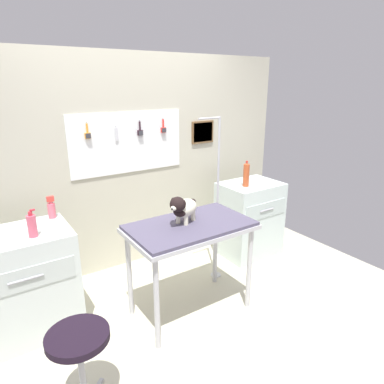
{
  "coord_description": "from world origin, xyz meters",
  "views": [
    {
      "loc": [
        -1.44,
        -2.1,
        2.0
      ],
      "look_at": [
        0.06,
        0.14,
        1.13
      ],
      "focal_mm": 32.04,
      "sensor_mm": 36.0,
      "label": 1
    }
  ],
  "objects_px": {
    "grooming_arm": "(217,207)",
    "soda_bottle": "(246,175)",
    "counter_left": "(23,284)",
    "grooming_table": "(190,233)",
    "dog": "(183,208)",
    "cabinet_right": "(249,219)",
    "stool": "(79,347)"
  },
  "relations": [
    {
      "from": "grooming_table",
      "to": "stool",
      "type": "height_order",
      "value": "grooming_table"
    },
    {
      "from": "grooming_table",
      "to": "soda_bottle",
      "type": "relative_size",
      "value": 3.66
    },
    {
      "from": "dog",
      "to": "soda_bottle",
      "type": "relative_size",
      "value": 1.2
    },
    {
      "from": "dog",
      "to": "counter_left",
      "type": "xyz_separation_m",
      "value": [
        -1.23,
        0.48,
        -0.55
      ]
    },
    {
      "from": "stool",
      "to": "soda_bottle",
      "type": "relative_size",
      "value": 2.02
    },
    {
      "from": "counter_left",
      "to": "soda_bottle",
      "type": "relative_size",
      "value": 3.04
    },
    {
      "from": "counter_left",
      "to": "cabinet_right",
      "type": "xyz_separation_m",
      "value": [
        2.48,
        0.02,
        -0.0
      ]
    },
    {
      "from": "grooming_arm",
      "to": "counter_left",
      "type": "distance_m",
      "value": 1.86
    },
    {
      "from": "counter_left",
      "to": "soda_bottle",
      "type": "bearing_deg",
      "value": -0.79
    },
    {
      "from": "grooming_arm",
      "to": "stool",
      "type": "relative_size",
      "value": 2.88
    },
    {
      "from": "dog",
      "to": "grooming_arm",
      "type": "bearing_deg",
      "value": 26.36
    },
    {
      "from": "grooming_table",
      "to": "stool",
      "type": "bearing_deg",
      "value": -156.9
    },
    {
      "from": "grooming_table",
      "to": "stool",
      "type": "xyz_separation_m",
      "value": [
        -1.11,
        -0.47,
        -0.28
      ]
    },
    {
      "from": "dog",
      "to": "stool",
      "type": "bearing_deg",
      "value": -154.22
    },
    {
      "from": "grooming_table",
      "to": "grooming_arm",
      "type": "bearing_deg",
      "value": 31.48
    },
    {
      "from": "cabinet_right",
      "to": "soda_bottle",
      "type": "bearing_deg",
      "value": -158.28
    },
    {
      "from": "cabinet_right",
      "to": "soda_bottle",
      "type": "relative_size",
      "value": 3.04
    },
    {
      "from": "dog",
      "to": "counter_left",
      "type": "bearing_deg",
      "value": 158.57
    },
    {
      "from": "counter_left",
      "to": "cabinet_right",
      "type": "distance_m",
      "value": 2.48
    },
    {
      "from": "stool",
      "to": "soda_bottle",
      "type": "bearing_deg",
      "value": 23.87
    },
    {
      "from": "dog",
      "to": "cabinet_right",
      "type": "relative_size",
      "value": 0.39
    },
    {
      "from": "stool",
      "to": "soda_bottle",
      "type": "distance_m",
      "value": 2.45
    },
    {
      "from": "grooming_arm",
      "to": "dog",
      "type": "bearing_deg",
      "value": -153.64
    },
    {
      "from": "soda_bottle",
      "to": "counter_left",
      "type": "bearing_deg",
      "value": 179.21
    },
    {
      "from": "counter_left",
      "to": "soda_bottle",
      "type": "distance_m",
      "value": 2.42
    },
    {
      "from": "counter_left",
      "to": "grooming_table",
      "type": "bearing_deg",
      "value": -22.43
    },
    {
      "from": "grooming_arm",
      "to": "counter_left",
      "type": "relative_size",
      "value": 1.92
    },
    {
      "from": "counter_left",
      "to": "soda_bottle",
      "type": "height_order",
      "value": "soda_bottle"
    },
    {
      "from": "grooming_table",
      "to": "counter_left",
      "type": "height_order",
      "value": "counter_left"
    },
    {
      "from": "grooming_table",
      "to": "grooming_arm",
      "type": "height_order",
      "value": "grooming_arm"
    },
    {
      "from": "grooming_arm",
      "to": "soda_bottle",
      "type": "bearing_deg",
      "value": 16.83
    },
    {
      "from": "grooming_arm",
      "to": "dog",
      "type": "height_order",
      "value": "grooming_arm"
    }
  ]
}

